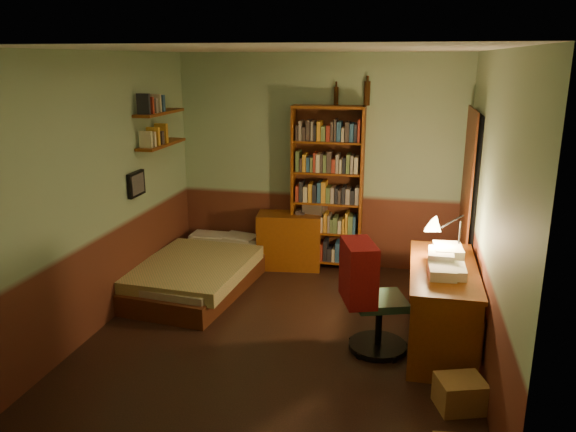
% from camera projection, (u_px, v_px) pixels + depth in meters
% --- Properties ---
extents(floor, '(3.50, 4.00, 0.02)m').
position_uv_depth(floor, '(282.00, 335.00, 5.33)').
color(floor, black).
rests_on(floor, ground).
extents(ceiling, '(3.50, 4.00, 0.02)m').
position_uv_depth(ceiling, '(281.00, 48.00, 4.62)').
color(ceiling, silver).
rests_on(ceiling, wall_back).
extents(wall_back, '(3.50, 0.02, 2.60)m').
position_uv_depth(wall_back, '(319.00, 162.00, 6.87)').
color(wall_back, '#87A67E').
rests_on(wall_back, ground).
extents(wall_left, '(0.02, 4.00, 2.60)m').
position_uv_depth(wall_left, '(102.00, 192.00, 5.35)').
color(wall_left, '#87A67E').
rests_on(wall_left, ground).
extents(wall_right, '(0.02, 4.00, 2.60)m').
position_uv_depth(wall_right, '(490.00, 213.00, 4.61)').
color(wall_right, '#87A67E').
rests_on(wall_right, ground).
extents(wall_front, '(3.50, 0.02, 2.60)m').
position_uv_depth(wall_front, '(199.00, 290.00, 3.09)').
color(wall_front, '#87A67E').
rests_on(wall_front, ground).
extents(doorway, '(0.06, 0.90, 2.00)m').
position_uv_depth(doorway, '(468.00, 208.00, 5.92)').
color(doorway, black).
rests_on(doorway, ground).
extents(door_trim, '(0.02, 0.98, 2.08)m').
position_uv_depth(door_trim, '(465.00, 208.00, 5.93)').
color(door_trim, '#47200F').
rests_on(door_trim, ground).
extents(bed, '(1.29, 2.12, 0.60)m').
position_uv_depth(bed, '(200.00, 261.00, 6.41)').
color(bed, '#8F9157').
rests_on(bed, ground).
extents(dresser, '(0.82, 0.48, 0.69)m').
position_uv_depth(dresser, '(289.00, 241.00, 6.96)').
color(dresser, '#6C330E').
rests_on(dresser, ground).
extents(mini_stereo, '(0.30, 0.25, 0.14)m').
position_uv_depth(mini_stereo, '(315.00, 207.00, 6.90)').
color(mini_stereo, '#B2B2B7').
rests_on(mini_stereo, dresser).
extents(bookshelf, '(0.87, 0.31, 2.00)m').
position_uv_depth(bookshelf, '(327.00, 190.00, 6.77)').
color(bookshelf, '#6C330E').
rests_on(bookshelf, ground).
extents(bottle_left, '(0.06, 0.06, 0.21)m').
position_uv_depth(bottle_left, '(336.00, 96.00, 6.56)').
color(bottle_left, black).
rests_on(bottle_left, bookshelf).
extents(bottle_right, '(0.08, 0.08, 0.28)m').
position_uv_depth(bottle_right, '(367.00, 93.00, 6.47)').
color(bottle_right, black).
rests_on(bottle_right, bookshelf).
extents(desk, '(0.59, 1.41, 0.75)m').
position_uv_depth(desk, '(441.00, 306.00, 5.06)').
color(desk, '#6C330E').
rests_on(desk, ground).
extents(paper_stack, '(0.27, 0.35, 0.13)m').
position_uv_depth(paper_stack, '(448.00, 253.00, 5.10)').
color(paper_stack, silver).
rests_on(paper_stack, desk).
extents(desk_lamp, '(0.22, 0.22, 0.63)m').
position_uv_depth(desk_lamp, '(460.00, 225.00, 5.11)').
color(desk_lamp, black).
rests_on(desk_lamp, desk).
extents(office_chair, '(0.68, 0.64, 1.10)m').
position_uv_depth(office_chair, '(380.00, 293.00, 4.91)').
color(office_chair, '#29523C').
rests_on(office_chair, ground).
extents(red_jacket, '(0.41, 0.52, 0.54)m').
position_uv_depth(red_jacket, '(353.00, 198.00, 4.83)').
color(red_jacket, maroon).
rests_on(red_jacket, office_chair).
extents(wall_shelf_lower, '(0.20, 0.90, 0.03)m').
position_uv_depth(wall_shelf_lower, '(162.00, 144.00, 6.27)').
color(wall_shelf_lower, '#6C330E').
rests_on(wall_shelf_lower, wall_left).
extents(wall_shelf_upper, '(0.20, 0.90, 0.03)m').
position_uv_depth(wall_shelf_upper, '(160.00, 113.00, 6.18)').
color(wall_shelf_upper, '#6C330E').
rests_on(wall_shelf_upper, wall_left).
extents(framed_picture, '(0.04, 0.32, 0.26)m').
position_uv_depth(framed_picture, '(136.00, 184.00, 5.91)').
color(framed_picture, black).
rests_on(framed_picture, wall_left).
extents(cardboard_box_b, '(0.41, 0.37, 0.24)m').
position_uv_depth(cardboard_box_b, '(460.00, 394.00, 4.18)').
color(cardboard_box_b, olive).
rests_on(cardboard_box_b, ground).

